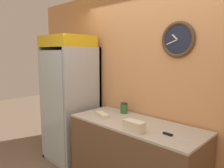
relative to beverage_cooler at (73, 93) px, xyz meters
name	(u,v)px	position (x,y,z in m)	size (l,w,h in m)	color
wall_back	(154,85)	(1.36, 0.35, 0.24)	(5.20, 0.10, 2.70)	tan
prep_counter	(134,158)	(1.35, -0.05, -0.65)	(1.71, 0.70, 0.93)	brown
beverage_cooler	(73,93)	(0.00, 0.00, 0.00)	(0.75, 0.71, 2.05)	#B2B7BC
sandwich_stack_bottom	(134,129)	(1.53, -0.29, -0.16)	(0.25, 0.13, 0.06)	beige
sandwich_stack_middle	(134,123)	(1.53, -0.29, -0.10)	(0.25, 0.13, 0.06)	beige
sandwich_flat_left	(102,115)	(0.88, -0.16, -0.17)	(0.27, 0.17, 0.05)	beige
chefs_knife	(173,136)	(1.92, -0.14, -0.18)	(0.31, 0.05, 0.02)	silver
condiment_jar	(124,108)	(0.98, 0.18, -0.12)	(0.10, 0.10, 0.15)	#336B38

